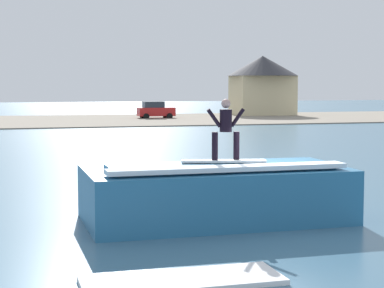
{
  "coord_description": "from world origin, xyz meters",
  "views": [
    {
      "loc": [
        -6.98,
        -16.46,
        3.6
      ],
      "look_at": [
        -1.54,
        2.57,
        1.86
      ],
      "focal_mm": 62.64,
      "sensor_mm": 36.0,
      "label": 1
    }
  ],
  "objects_px": {
    "surfboard": "(224,161)",
    "surfer": "(226,126)",
    "car_far_shore": "(155,110)",
    "house_gabled_white": "(263,81)",
    "wave_crest": "(215,193)"
  },
  "relations": [
    {
      "from": "wave_crest",
      "to": "car_far_shore",
      "type": "bearing_deg",
      "value": 78.84
    },
    {
      "from": "house_gabled_white",
      "to": "surfer",
      "type": "bearing_deg",
      "value": -112.82
    },
    {
      "from": "wave_crest",
      "to": "house_gabled_white",
      "type": "xyz_separation_m",
      "value": [
        24.54,
        57.6,
        3.42
      ]
    },
    {
      "from": "surfboard",
      "to": "surfer",
      "type": "xyz_separation_m",
      "value": [
        0.06,
        0.02,
        0.91
      ]
    },
    {
      "from": "wave_crest",
      "to": "surfboard",
      "type": "height_order",
      "value": "surfboard"
    },
    {
      "from": "surfboard",
      "to": "surfer",
      "type": "relative_size",
      "value": 1.41
    },
    {
      "from": "car_far_shore",
      "to": "house_gabled_white",
      "type": "bearing_deg",
      "value": 16.46
    },
    {
      "from": "wave_crest",
      "to": "house_gabled_white",
      "type": "bearing_deg",
      "value": 66.93
    },
    {
      "from": "surfboard",
      "to": "car_far_shore",
      "type": "relative_size",
      "value": 0.57
    },
    {
      "from": "wave_crest",
      "to": "house_gabled_white",
      "type": "relative_size",
      "value": 0.81
    },
    {
      "from": "car_far_shore",
      "to": "house_gabled_white",
      "type": "height_order",
      "value": "house_gabled_white"
    },
    {
      "from": "surfer",
      "to": "car_far_shore",
      "type": "xyz_separation_m",
      "value": [
        10.35,
        53.73,
        -1.59
      ]
    },
    {
      "from": "wave_crest",
      "to": "surfer",
      "type": "xyz_separation_m",
      "value": [
        0.19,
        -0.27,
        1.78
      ]
    },
    {
      "from": "wave_crest",
      "to": "surfer",
      "type": "relative_size",
      "value": 4.32
    },
    {
      "from": "surfboard",
      "to": "car_far_shore",
      "type": "bearing_deg",
      "value": 79.04
    }
  ]
}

